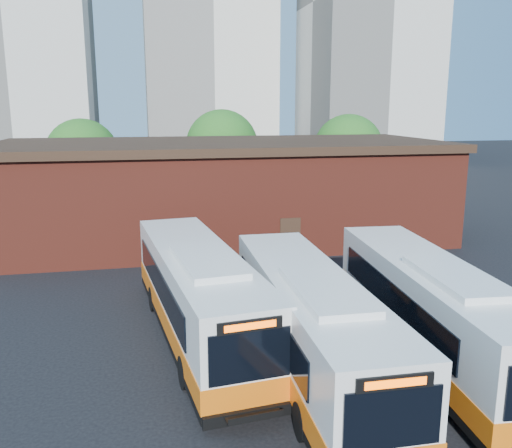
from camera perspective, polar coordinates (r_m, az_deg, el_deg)
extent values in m
plane|color=black|center=(18.14, 6.17, -16.16)|extent=(220.00, 220.00, 0.00)
cube|color=silver|center=(20.50, -6.12, -7.01)|extent=(4.14, 12.85, 3.00)
cube|color=orange|center=(20.80, -6.07, -9.27)|extent=(4.20, 12.91, 0.74)
cube|color=black|center=(21.00, -6.03, -10.60)|extent=(4.19, 12.90, 0.26)
cube|color=black|center=(14.72, -0.63, -13.77)|extent=(2.27, 0.33, 1.42)
cube|color=black|center=(14.35, -0.63, -10.65)|extent=(1.78, 0.27, 0.34)
cube|color=#FF5905|center=(14.31, -0.58, -10.70)|extent=(1.41, 0.19, 0.19)
cube|color=black|center=(15.48, -0.54, -19.47)|extent=(2.68, 0.46, 0.34)
cube|color=black|center=(15.23, -0.25, -19.59)|extent=(1.56, 0.58, 0.06)
cube|color=black|center=(15.04, -0.01, -19.71)|extent=(1.52, 0.22, 0.19)
cube|color=black|center=(20.58, -10.14, -6.21)|extent=(1.21, 9.78, 1.10)
cube|color=black|center=(21.11, -2.75, -5.55)|extent=(1.21, 9.78, 1.10)
cube|color=silver|center=(18.55, -5.18, -3.88)|extent=(2.33, 4.60, 0.23)
cylinder|color=black|center=(17.59, -7.41, -15.22)|extent=(0.46, 1.08, 1.05)
cylinder|color=black|center=(18.14, 0.38, -14.21)|extent=(0.46, 1.08, 1.05)
cylinder|color=black|center=(23.89, -10.69, -7.73)|extent=(0.46, 1.08, 1.05)
cylinder|color=black|center=(24.30, -4.96, -7.21)|extent=(0.46, 1.08, 1.05)
cube|color=silver|center=(17.89, 5.66, -10.10)|extent=(2.79, 12.36, 2.93)
cube|color=orange|center=(18.23, 5.61, -12.56)|extent=(2.84, 12.41, 0.72)
cube|color=black|center=(18.45, 5.57, -14.01)|extent=(2.83, 12.40, 0.26)
cube|color=black|center=(12.60, 14.20, -19.27)|extent=(2.23, 0.09, 1.39)
cube|color=black|center=(12.17, 14.44, -15.86)|extent=(1.75, 0.09, 0.33)
cube|color=#FF5905|center=(12.14, 14.51, -15.94)|extent=(1.39, 0.04, 0.18)
cube|color=black|center=(17.84, 1.14, -9.12)|extent=(0.18, 9.61, 1.08)
cube|color=black|center=(18.55, 9.31, -8.43)|extent=(0.18, 9.61, 1.08)
cube|color=silver|center=(15.97, 7.36, -6.94)|extent=(1.84, 4.34, 0.23)
cylinder|color=black|center=(15.21, 4.97, -19.98)|extent=(0.34, 1.03, 1.03)
cylinder|color=black|center=(15.95, 13.66, -18.65)|extent=(0.34, 1.03, 1.03)
cylinder|color=black|center=(21.08, -0.14, -10.32)|extent=(0.34, 1.03, 1.03)
cylinder|color=black|center=(21.62, 6.14, -9.80)|extent=(0.34, 1.03, 1.03)
cube|color=silver|center=(19.90, 17.97, -8.27)|extent=(3.54, 12.55, 2.94)
cube|color=orange|center=(20.21, 17.80, -10.54)|extent=(3.59, 12.60, 0.72)
cube|color=black|center=(20.41, 17.71, -11.87)|extent=(3.58, 12.59, 0.26)
cube|color=black|center=(19.64, 13.94, -7.42)|extent=(0.76, 9.64, 1.08)
cube|color=black|center=(20.75, 20.91, -6.81)|extent=(0.76, 9.64, 1.08)
cube|color=silver|center=(18.11, 20.38, -5.24)|extent=(2.11, 4.46, 0.23)
cylinder|color=black|center=(17.09, 19.09, -16.75)|extent=(0.41, 1.05, 1.03)
cylinder|color=black|center=(22.78, 11.43, -8.80)|extent=(0.41, 1.05, 1.03)
cylinder|color=black|center=(23.64, 16.97, -8.31)|extent=(0.41, 1.05, 1.03)
imported|color=black|center=(16.98, 9.25, -15.10)|extent=(0.61, 0.73, 1.71)
cube|color=maroon|center=(35.94, -3.52, 3.28)|extent=(28.00, 12.00, 6.00)
cube|color=black|center=(35.58, -3.59, 8.30)|extent=(28.60, 12.60, 0.50)
cube|color=black|center=(31.10, 3.62, -1.53)|extent=(1.20, 0.08, 2.40)
cylinder|color=#382314|center=(47.95, -17.55, 3.01)|extent=(0.36, 0.36, 2.70)
sphere|color=#1D5016|center=(47.56, -17.81, 6.93)|extent=(6.00, 6.00, 6.00)
cylinder|color=#382314|center=(50.15, -3.55, 4.09)|extent=(0.36, 0.36, 2.95)
sphere|color=#1D5016|center=(49.76, -3.61, 8.21)|extent=(6.56, 6.56, 6.56)
cylinder|color=#382314|center=(50.07, 9.54, 3.85)|extent=(0.36, 0.36, 2.81)
sphere|color=#1D5016|center=(49.69, 9.68, 7.77)|extent=(6.24, 6.24, 6.24)
cube|color=beige|center=(91.52, 11.80, 21.74)|extent=(18.00, 18.00, 48.00)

